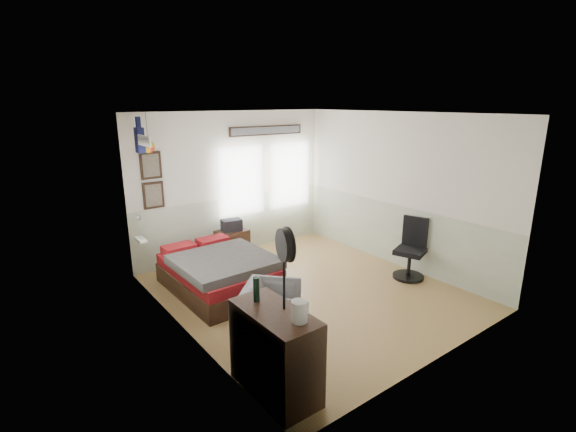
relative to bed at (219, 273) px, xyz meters
The scene contains 12 objects.
ground_plane 1.43m from the bed, 39.46° to the right, with size 4.00×4.50×0.01m, color #A6804B.
room_shell 1.80m from the bed, 35.00° to the right, with size 4.02×4.52×2.71m.
wall_decor 2.10m from the bed, 91.23° to the left, with size 3.55×1.32×1.44m.
bed is the anchor object (origin of this frame).
dresser 2.55m from the bed, 105.02° to the right, with size 0.48×1.00×0.90m, color black.
armchair 1.46m from the bed, 90.27° to the right, with size 0.67×0.69×0.63m, color slate.
nightstand 1.41m from the bed, 51.96° to the left, with size 0.54×0.43×0.54m, color black.
task_chair 3.17m from the bed, 27.75° to the right, with size 0.58×0.58×1.02m.
kettle 2.91m from the bed, 102.08° to the right, with size 0.18×0.15×0.20m.
bottle 2.40m from the bed, 107.51° to the right, with size 0.06×0.06×0.26m, color black.
stand_fan 2.83m from the bed, 102.49° to the right, with size 0.17×0.34×0.84m.
black_bag 1.45m from the bed, 51.96° to the left, with size 0.36×0.23×0.21m, color black.
Camera 1 is at (-3.83, -4.57, 2.87)m, focal length 26.00 mm.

